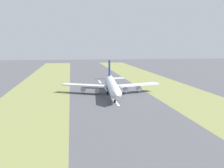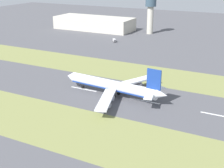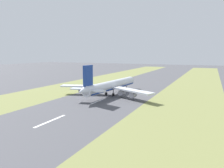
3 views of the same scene
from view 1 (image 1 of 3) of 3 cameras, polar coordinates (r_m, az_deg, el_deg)
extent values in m
plane|color=#4C4C51|center=(157.29, -0.06, -2.76)|extent=(800.00, 800.00, 0.00)
cube|color=olive|center=(170.03, 15.11, -2.20)|extent=(40.00, 600.00, 0.01)
cube|color=olive|center=(156.92, -16.55, -3.15)|extent=(40.00, 600.00, 0.01)
cube|color=silver|center=(220.19, -2.65, 0.48)|extent=(1.20, 18.00, 0.01)
cube|color=silver|center=(180.96, -1.25, -1.27)|extent=(1.20, 18.00, 0.01)
cube|color=silver|center=(142.15, 0.92, -3.98)|extent=(1.20, 18.00, 0.01)
cylinder|color=silver|center=(160.54, 0.00, -0.28)|extent=(10.59, 56.30, 6.00)
cone|color=silver|center=(130.59, 0.99, -2.33)|extent=(6.27, 5.47, 5.88)
cone|color=silver|center=(191.07, -0.68, 1.38)|extent=(5.58, 6.40, 5.10)
cube|color=navy|center=(160.81, 0.00, -0.86)|extent=(10.11, 54.05, 0.70)
cube|color=silver|center=(169.92, 5.72, -0.14)|extent=(29.47, 14.34, 0.90)
cube|color=silver|center=(167.49, -6.16, -0.27)|extent=(28.60, 18.40, 0.90)
cylinder|color=#93939E|center=(165.90, 3.00, -1.18)|extent=(3.58, 5.05, 3.20)
cylinder|color=#93939E|center=(170.66, 5.85, -0.94)|extent=(3.58, 5.05, 3.20)
cylinder|color=#93939E|center=(164.63, -3.23, -1.26)|extent=(3.58, 5.05, 3.20)
cylinder|color=#93939E|center=(168.18, -6.32, -1.09)|extent=(3.58, 5.05, 3.20)
cube|color=navy|center=(185.29, -0.59, 3.55)|extent=(1.46, 8.04, 11.00)
cube|color=silver|center=(186.52, 1.10, 1.26)|extent=(10.74, 6.58, 0.60)
cube|color=silver|center=(185.83, -2.28, 1.23)|extent=(10.92, 7.92, 0.60)
cylinder|color=#59595E|center=(140.32, 0.64, -3.10)|extent=(0.50, 0.50, 3.20)
cylinder|color=black|center=(140.65, 0.64, -3.74)|extent=(1.05, 1.87, 1.80)
cylinder|color=#59595E|center=(164.30, 0.83, -1.39)|extent=(0.50, 0.50, 3.20)
cylinder|color=black|center=(164.59, 0.83, -1.94)|extent=(1.05, 1.87, 1.80)
cylinder|color=#59595E|center=(163.93, -0.98, -1.41)|extent=(0.50, 0.50, 3.20)
cylinder|color=black|center=(164.22, -0.98, -1.96)|extent=(1.05, 1.87, 1.80)
camera|label=2|loc=(293.93, 28.59, 15.03)|focal=50.00mm
camera|label=3|loc=(284.10, -15.75, 7.34)|focal=35.00mm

